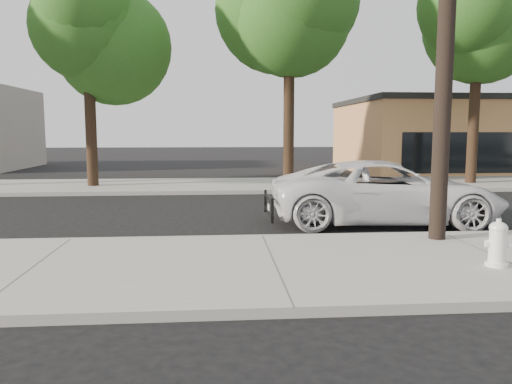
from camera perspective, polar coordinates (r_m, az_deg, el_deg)
ground at (r=12.81m, az=-0.16°, el=-3.68°), size 120.00×120.00×0.00m
near_sidewalk at (r=8.62m, az=2.07°, el=-8.49°), size 90.00×4.40×0.15m
far_sidewalk at (r=21.20m, az=-1.93°, el=0.79°), size 90.00×5.00×0.15m
curb_near at (r=10.75m, az=0.71°, el=-5.36°), size 90.00×0.12×0.16m
building_main at (r=33.21m, az=26.29°, el=5.66°), size 18.00×10.00×4.00m
utility_pole at (r=11.10m, az=20.99°, el=18.63°), size 1.40×0.34×9.00m
tree_b at (r=21.50m, az=-18.32°, el=16.79°), size 4.34×4.20×8.45m
tree_c at (r=20.93m, az=4.55°, el=19.51°), size 4.96×4.80×9.55m
tree_d at (r=23.68m, az=24.66°, el=16.10°), size 4.50×4.35×8.75m
police_cruiser at (r=13.23m, az=14.62°, el=-0.01°), size 6.01×3.09×1.62m
fire_hydrant at (r=9.18m, az=25.88°, el=-5.44°), size 0.40×0.36×0.75m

